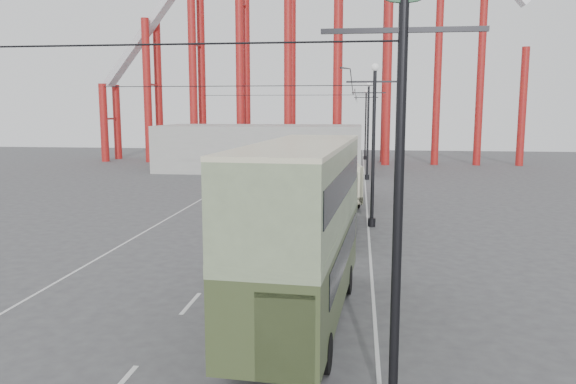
# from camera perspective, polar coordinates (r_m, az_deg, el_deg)

# --- Properties ---
(ground) EXTENTS (160.00, 160.00, 0.00)m
(ground) POSITION_cam_1_polar(r_m,az_deg,el_deg) (16.61, -10.61, -15.84)
(ground) COLOR #464649
(ground) RESTS_ON ground
(road_markings) EXTENTS (12.52, 120.00, 0.01)m
(road_markings) POSITION_cam_1_polar(r_m,az_deg,el_deg) (35.21, -2.15, -2.67)
(road_markings) COLOR silver
(road_markings) RESTS_ON ground
(lamp_post_near) EXTENTS (3.20, 0.44, 10.80)m
(lamp_post_near) POSITION_cam_1_polar(r_m,az_deg,el_deg) (11.46, 11.57, 13.63)
(lamp_post_near) COLOR black
(lamp_post_near) RESTS_ON ground
(lamp_post_mid) EXTENTS (3.20, 0.44, 9.32)m
(lamp_post_mid) POSITION_cam_1_polar(r_m,az_deg,el_deg) (32.46, 8.67, 4.61)
(lamp_post_mid) COLOR black
(lamp_post_mid) RESTS_ON ground
(lamp_post_far) EXTENTS (3.20, 0.44, 9.32)m
(lamp_post_far) POSITION_cam_1_polar(r_m,az_deg,el_deg) (54.43, 8.12, 6.13)
(lamp_post_far) COLOR black
(lamp_post_far) RESTS_ON ground
(lamp_post_distant) EXTENTS (3.20, 0.44, 9.32)m
(lamp_post_distant) POSITION_cam_1_polar(r_m,az_deg,el_deg) (76.42, 7.89, 6.78)
(lamp_post_distant) COLOR black
(lamp_post_distant) RESTS_ON ground
(fairground_shed) EXTENTS (22.00, 10.00, 5.00)m
(fairground_shed) POSITION_cam_1_polar(r_m,az_deg,el_deg) (62.47, -2.75, 4.50)
(fairground_shed) COLOR #9E9E99
(fairground_shed) RESTS_ON ground
(double_decker_bus) EXTENTS (3.42, 10.88, 5.76)m
(double_decker_bus) POSITION_cam_1_polar(r_m,az_deg,el_deg) (17.69, 1.38, -3.19)
(double_decker_bus) COLOR #3C4827
(double_decker_bus) RESTS_ON ground
(single_decker_green) EXTENTS (2.75, 10.17, 2.85)m
(single_decker_green) POSITION_cam_1_polar(r_m,az_deg,el_deg) (31.08, 4.55, -1.18)
(single_decker_green) COLOR gray
(single_decker_green) RESTS_ON ground
(single_decker_cream) EXTENTS (3.76, 9.95, 3.02)m
(single_decker_cream) POSITION_cam_1_polar(r_m,az_deg,el_deg) (41.76, 5.06, 1.41)
(single_decker_cream) COLOR beige
(single_decker_cream) RESTS_ON ground
(pedestrian) EXTENTS (0.82, 0.79, 1.89)m
(pedestrian) POSITION_cam_1_polar(r_m,az_deg,el_deg) (24.48, -4.33, -5.39)
(pedestrian) COLOR black
(pedestrian) RESTS_ON ground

